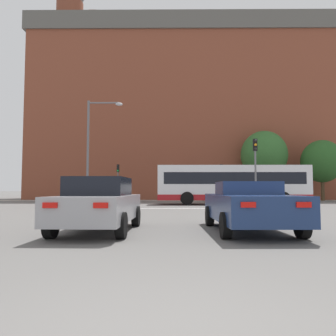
{
  "coord_description": "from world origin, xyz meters",
  "views": [
    {
      "loc": [
        0.01,
        -2.56,
        1.18
      ],
      "look_at": [
        -0.18,
        22.37,
        2.81
      ],
      "focal_mm": 35.0,
      "sensor_mm": 36.0,
      "label": 1
    }
  ],
  "objects_px": {
    "traffic_light_far_right": "(221,176)",
    "street_lamp_junction": "(94,141)",
    "traffic_light_far_left": "(118,176)",
    "traffic_light_near_right": "(255,161)",
    "pedestrian_waiting": "(94,190)",
    "bus_crossing_lead": "(232,184)",
    "car_roadster_right": "(249,206)",
    "car_saloon_left": "(100,204)"
  },
  "relations": [
    {
      "from": "street_lamp_junction",
      "to": "pedestrian_waiting",
      "type": "height_order",
      "value": "street_lamp_junction"
    },
    {
      "from": "traffic_light_near_right",
      "to": "pedestrian_waiting",
      "type": "bearing_deg",
      "value": 135.59
    },
    {
      "from": "car_saloon_left",
      "to": "street_lamp_junction",
      "type": "xyz_separation_m",
      "value": [
        -3.42,
        13.72,
        3.83
      ]
    },
    {
      "from": "traffic_light_near_right",
      "to": "traffic_light_far_right",
      "type": "bearing_deg",
      "value": 90.87
    },
    {
      "from": "car_roadster_right",
      "to": "traffic_light_far_left",
      "type": "relative_size",
      "value": 1.21
    },
    {
      "from": "traffic_light_far_left",
      "to": "traffic_light_near_right",
      "type": "relative_size",
      "value": 0.85
    },
    {
      "from": "traffic_light_far_right",
      "to": "bus_crossing_lead",
      "type": "bearing_deg",
      "value": -93.08
    },
    {
      "from": "bus_crossing_lead",
      "to": "street_lamp_junction",
      "type": "bearing_deg",
      "value": 106.24
    },
    {
      "from": "traffic_light_near_right",
      "to": "street_lamp_junction",
      "type": "relative_size",
      "value": 0.6
    },
    {
      "from": "car_saloon_left",
      "to": "traffic_light_far_right",
      "type": "distance_m",
      "value": 26.0
    },
    {
      "from": "bus_crossing_lead",
      "to": "traffic_light_near_right",
      "type": "relative_size",
      "value": 2.62
    },
    {
      "from": "car_saloon_left",
      "to": "bus_crossing_lead",
      "type": "relative_size",
      "value": 0.37
    },
    {
      "from": "pedestrian_waiting",
      "to": "street_lamp_junction",
      "type": "bearing_deg",
      "value": 43.33
    },
    {
      "from": "car_saloon_left",
      "to": "traffic_light_far_left",
      "type": "bearing_deg",
      "value": 99.5
    },
    {
      "from": "traffic_light_far_right",
      "to": "street_lamp_junction",
      "type": "distance_m",
      "value": 15.61
    },
    {
      "from": "bus_crossing_lead",
      "to": "traffic_light_far_right",
      "type": "height_order",
      "value": "traffic_light_far_right"
    },
    {
      "from": "bus_crossing_lead",
      "to": "street_lamp_junction",
      "type": "relative_size",
      "value": 1.56
    },
    {
      "from": "car_roadster_right",
      "to": "traffic_light_far_right",
      "type": "distance_m",
      "value": 25.04
    },
    {
      "from": "traffic_light_far_right",
      "to": "pedestrian_waiting",
      "type": "xyz_separation_m",
      "value": [
        -13.42,
        0.38,
        -1.48
      ]
    },
    {
      "from": "pedestrian_waiting",
      "to": "car_saloon_left",
      "type": "bearing_deg",
      "value": 43.81
    },
    {
      "from": "traffic_light_near_right",
      "to": "street_lamp_junction",
      "type": "distance_m",
      "value": 11.19
    },
    {
      "from": "car_roadster_right",
      "to": "bus_crossing_lead",
      "type": "distance_m",
      "value": 16.85
    },
    {
      "from": "street_lamp_junction",
      "to": "traffic_light_far_right",
      "type": "bearing_deg",
      "value": 46.14
    },
    {
      "from": "traffic_light_far_left",
      "to": "pedestrian_waiting",
      "type": "relative_size",
      "value": 2.07
    },
    {
      "from": "traffic_light_far_left",
      "to": "street_lamp_junction",
      "type": "relative_size",
      "value": 0.51
    },
    {
      "from": "car_saloon_left",
      "to": "traffic_light_near_right",
      "type": "bearing_deg",
      "value": 59.32
    },
    {
      "from": "traffic_light_far_right",
      "to": "traffic_light_far_left",
      "type": "distance_m",
      "value": 10.82
    },
    {
      "from": "pedestrian_waiting",
      "to": "traffic_light_far_right",
      "type": "bearing_deg",
      "value": 118.58
    },
    {
      "from": "car_saloon_left",
      "to": "traffic_light_far_right",
      "type": "xyz_separation_m",
      "value": [
        7.31,
        24.88,
        1.79
      ]
    },
    {
      "from": "car_roadster_right",
      "to": "bus_crossing_lead",
      "type": "relative_size",
      "value": 0.39
    },
    {
      "from": "car_saloon_left",
      "to": "pedestrian_waiting",
      "type": "xyz_separation_m",
      "value": [
        -6.11,
        25.27,
        0.31
      ]
    },
    {
      "from": "traffic_light_near_right",
      "to": "car_roadster_right",
      "type": "bearing_deg",
      "value": -105.57
    },
    {
      "from": "traffic_light_near_right",
      "to": "pedestrian_waiting",
      "type": "relative_size",
      "value": 2.44
    },
    {
      "from": "bus_crossing_lead",
      "to": "traffic_light_far_right",
      "type": "xyz_separation_m",
      "value": [
        0.44,
        8.16,
        0.94
      ]
    },
    {
      "from": "traffic_light_far_left",
      "to": "pedestrian_waiting",
      "type": "distance_m",
      "value": 3.01
    },
    {
      "from": "traffic_light_far_right",
      "to": "street_lamp_junction",
      "type": "bearing_deg",
      "value": -133.86
    },
    {
      "from": "bus_crossing_lead",
      "to": "street_lamp_junction",
      "type": "distance_m",
      "value": 11.12
    },
    {
      "from": "bus_crossing_lead",
      "to": "car_roadster_right",
      "type": "bearing_deg",
      "value": 170.9
    },
    {
      "from": "traffic_light_far_left",
      "to": "traffic_light_near_right",
      "type": "distance_m",
      "value": 17.04
    },
    {
      "from": "car_roadster_right",
      "to": "bus_crossing_lead",
      "type": "height_order",
      "value": "bus_crossing_lead"
    },
    {
      "from": "traffic_light_far_right",
      "to": "pedestrian_waiting",
      "type": "relative_size",
      "value": 2.07
    },
    {
      "from": "bus_crossing_lead",
      "to": "pedestrian_waiting",
      "type": "xyz_separation_m",
      "value": [
        -12.98,
        8.55,
        -0.54
      ]
    }
  ]
}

